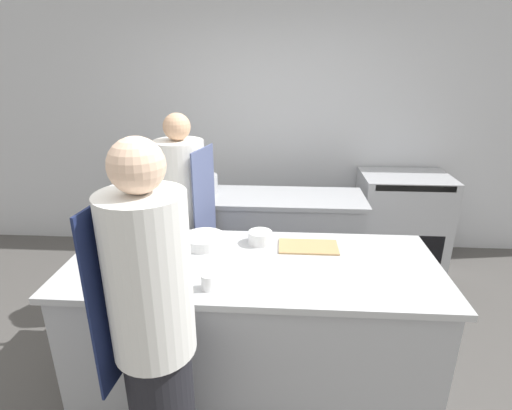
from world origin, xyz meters
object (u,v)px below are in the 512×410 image
(bowl_prep_small, at_px, (260,237))
(chef_at_stove, at_px, (184,219))
(bottle_olive_oil, at_px, (174,239))
(bottle_vinegar, at_px, (155,238))
(stockpot, at_px, (204,184))
(oven_range, at_px, (401,219))
(bottle_wine, at_px, (127,236))
(bowl_mixing_large, at_px, (204,240))
(bottle_cooking_oil, at_px, (118,222))
(chef_at_prep_near, at_px, (154,334))
(cup, at_px, (209,282))

(bowl_prep_small, bearing_deg, chef_at_stove, 143.00)
(bottle_olive_oil, bearing_deg, bottle_vinegar, 167.42)
(bottle_vinegar, height_order, stockpot, bottle_vinegar)
(bowl_prep_small, bearing_deg, oven_range, 46.74)
(bottle_wine, bearing_deg, bowl_mixing_large, 16.63)
(bottle_vinegar, bearing_deg, oven_range, 39.08)
(oven_range, bearing_deg, bottle_cooking_oil, -149.19)
(bottle_olive_oil, distance_m, bottle_wine, 0.31)
(bottle_olive_oil, bearing_deg, bowl_mixing_large, 46.55)
(oven_range, bearing_deg, bottle_wine, -143.14)
(chef_at_prep_near, bearing_deg, oven_range, -29.86)
(chef_at_prep_near, xyz_separation_m, bowl_prep_small, (0.43, 1.01, 0.02))
(cup, bearing_deg, bottle_cooking_oil, 139.73)
(oven_range, xyz_separation_m, chef_at_stove, (-2.05, -1.00, 0.36))
(bottle_wine, height_order, bottle_cooking_oil, bottle_wine)
(chef_at_stove, bearing_deg, stockpot, -172.03)
(chef_at_stove, xyz_separation_m, bowl_prep_small, (0.65, -0.49, 0.08))
(bowl_prep_small, height_order, cup, cup)
(bowl_mixing_large, xyz_separation_m, stockpot, (-0.21, 1.11, 0.05))
(chef_at_prep_near, distance_m, bottle_cooking_oil, 1.22)
(bottle_olive_oil, distance_m, bottle_vinegar, 0.14)
(chef_at_stove, bearing_deg, bottle_vinegar, 13.50)
(stockpot, bearing_deg, bottle_olive_oil, -87.65)
(bottle_olive_oil, height_order, bowl_mixing_large, bottle_olive_oil)
(oven_range, distance_m, bottle_cooking_oil, 2.85)
(bottle_vinegar, bearing_deg, cup, -43.85)
(chef_at_stove, distance_m, stockpot, 0.58)
(oven_range, xyz_separation_m, stockpot, (-1.99, -0.44, 0.49))
(bottle_vinegar, relative_size, cup, 3.03)
(oven_range, bearing_deg, cup, -128.52)
(oven_range, relative_size, stockpot, 3.66)
(chef_at_prep_near, relative_size, bottle_vinegar, 6.78)
(chef_at_stove, relative_size, bowl_prep_small, 10.41)
(bottle_olive_oil, distance_m, bottle_cooking_oil, 0.55)
(bottle_wine, xyz_separation_m, bottle_cooking_oil, (-0.16, 0.25, -0.02))
(bottle_vinegar, relative_size, bowl_prep_small, 1.64)
(bottle_wine, height_order, bowl_prep_small, bottle_wine)
(bowl_mixing_large, relative_size, stockpot, 1.07)
(bottle_cooking_oil, xyz_separation_m, bowl_mixing_large, (0.63, -0.11, -0.07))
(oven_range, xyz_separation_m, bowl_prep_small, (-1.40, -1.49, 0.45))
(bottle_cooking_oil, bearing_deg, bottle_olive_oil, -29.80)
(oven_range, relative_size, bottle_olive_oil, 3.25)
(bottle_wine, bearing_deg, stockpot, 78.24)
(bottle_olive_oil, height_order, stockpot, bottle_olive_oil)
(stockpot, bearing_deg, bowl_prep_small, -60.94)
(oven_range, relative_size, bottle_wine, 3.11)
(bottle_wine, height_order, stockpot, bottle_wine)
(stockpot, bearing_deg, bowl_mixing_large, -79.31)
(bowl_mixing_large, bearing_deg, bottle_cooking_oil, 170.41)
(bottle_vinegar, height_order, bottle_wine, bottle_wine)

